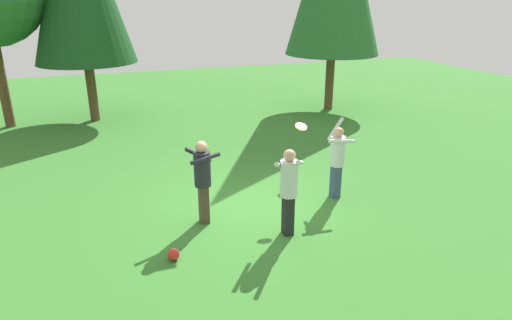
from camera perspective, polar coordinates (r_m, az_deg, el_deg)
ground_plane at (r=10.09m, az=-1.59°, el=-5.95°), size 40.00×40.00×0.00m
person_thrower at (r=10.32m, az=10.38°, el=0.48°), size 0.60×0.55×1.89m
person_catcher at (r=9.04m, az=-6.88°, el=-1.94°), size 0.65×0.55×1.79m
person_bystander at (r=8.55m, az=4.23°, el=-3.19°), size 0.73×0.76×1.78m
frisbee at (r=9.80m, az=5.80°, el=4.28°), size 0.32×0.31×0.13m
ball_red at (r=8.28m, az=-10.53°, el=-11.86°), size 0.22×0.22×0.22m
ball_blue at (r=10.70m, az=3.61°, el=-3.78°), size 0.21×0.21×0.21m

